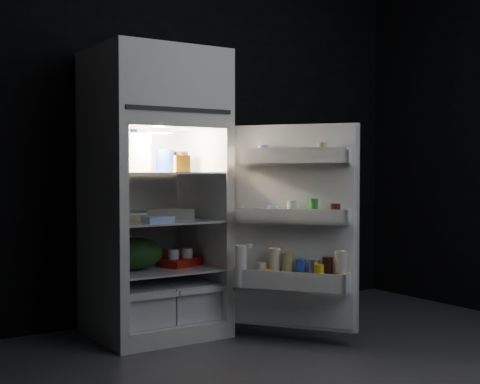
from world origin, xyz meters
TOP-DOWN VIEW (x-y plane):
  - floor at (0.00, 0.00)m, footprint 4.00×3.40m
  - wall_back at (0.00, 1.70)m, footprint 4.00×0.00m
  - refrigerator at (-0.30, 1.32)m, footprint 0.76×0.71m
  - fridge_door at (0.30, 0.64)m, footprint 0.58×0.69m
  - milk_jug at (-0.42, 1.35)m, footprint 0.17×0.17m
  - mayo_jar at (-0.22, 1.31)m, footprint 0.14×0.14m
  - jam_jar at (-0.11, 1.30)m, footprint 0.11×0.11m
  - amber_bottle at (-0.58, 1.38)m, footprint 0.10×0.10m
  - small_carton at (-0.23, 1.06)m, footprint 0.10×0.09m
  - egg_carton at (-0.23, 1.22)m, footprint 0.31×0.22m
  - pie at (-0.45, 1.37)m, footprint 0.36×0.36m
  - flat_package at (-0.40, 1.04)m, footprint 0.19×0.12m
  - wrapped_pkg at (-0.16, 1.46)m, footprint 0.15×0.14m
  - produce_bag at (-0.45, 1.27)m, footprint 0.39×0.35m
  - yogurt_tray at (-0.14, 1.24)m, footprint 0.30×0.24m
  - small_can_red at (-0.20, 1.41)m, footprint 0.07×0.07m
  - small_can_silver at (-0.06, 1.45)m, footprint 0.09×0.09m

SIDE VIEW (x-z plane):
  - floor at x=0.00m, z-range 0.00..0.00m
  - yogurt_tray at x=-0.14m, z-range 0.43..0.48m
  - small_can_red at x=-0.20m, z-range 0.43..0.52m
  - small_can_silver at x=-0.06m, z-range 0.43..0.52m
  - produce_bag at x=-0.45m, z-range 0.43..0.62m
  - fridge_door at x=0.30m, z-range 0.07..1.29m
  - pie at x=-0.45m, z-range 0.73..0.77m
  - flat_package at x=-0.40m, z-range 0.73..0.77m
  - wrapped_pkg at x=-0.16m, z-range 0.73..0.78m
  - egg_carton at x=-0.23m, z-range 0.73..0.80m
  - refrigerator at x=-0.30m, z-range 0.07..1.85m
  - small_carton at x=-0.23m, z-range 1.03..1.13m
  - jam_jar at x=-0.11m, z-range 1.03..1.16m
  - mayo_jar at x=-0.22m, z-range 1.03..1.17m
  - amber_bottle at x=-0.58m, z-range 1.03..1.25m
  - milk_jug at x=-0.42m, z-range 1.03..1.27m
  - wall_back at x=0.00m, z-range 0.00..2.70m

